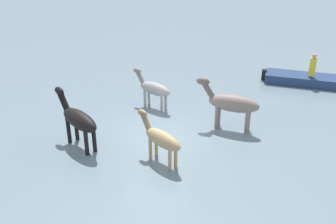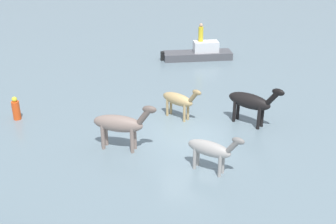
{
  "view_description": "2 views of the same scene",
  "coord_description": "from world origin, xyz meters",
  "px_view_note": "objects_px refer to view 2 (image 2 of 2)",
  "views": [
    {
      "loc": [
        -13.17,
        -2.13,
        7.3
      ],
      "look_at": [
        0.51,
        -0.38,
        0.86
      ],
      "focal_mm": 40.35,
      "sensor_mm": 36.0,
      "label": 1
    },
    {
      "loc": [
        16.1,
        -1.18,
        8.7
      ],
      "look_at": [
        -0.21,
        -0.98,
        1.08
      ],
      "focal_mm": 44.98,
      "sensor_mm": 36.0,
      "label": 2
    }
  ],
  "objects_px": {
    "horse_pinto_flank": "(211,149)",
    "horse_mid_herd": "(179,100)",
    "person_spotter_bow": "(201,33)",
    "boat_tender_starboard": "(199,54)",
    "horse_dark_mare": "(120,124)",
    "horse_dun_straggler": "(251,102)",
    "buoy_channel_marker": "(16,109)"
  },
  "relations": [
    {
      "from": "horse_mid_herd",
      "to": "boat_tender_starboard",
      "type": "xyz_separation_m",
      "value": [
        -9.09,
        1.68,
        -0.62
      ]
    },
    {
      "from": "person_spotter_bow",
      "to": "buoy_channel_marker",
      "type": "distance_m",
      "value": 13.2
    },
    {
      "from": "horse_dark_mare",
      "to": "buoy_channel_marker",
      "type": "xyz_separation_m",
      "value": [
        -2.87,
        -5.16,
        -0.64
      ]
    },
    {
      "from": "horse_pinto_flank",
      "to": "person_spotter_bow",
      "type": "height_order",
      "value": "person_spotter_bow"
    },
    {
      "from": "horse_dun_straggler",
      "to": "buoy_channel_marker",
      "type": "distance_m",
      "value": 10.87
    },
    {
      "from": "horse_dun_straggler",
      "to": "horse_pinto_flank",
      "type": "bearing_deg",
      "value": -80.15
    },
    {
      "from": "boat_tender_starboard",
      "to": "person_spotter_bow",
      "type": "relative_size",
      "value": 4.03
    },
    {
      "from": "horse_pinto_flank",
      "to": "horse_dark_mare",
      "type": "height_order",
      "value": "horse_dark_mare"
    },
    {
      "from": "horse_dun_straggler",
      "to": "person_spotter_bow",
      "type": "relative_size",
      "value": 1.94
    },
    {
      "from": "boat_tender_starboard",
      "to": "buoy_channel_marker",
      "type": "relative_size",
      "value": 4.21
    },
    {
      "from": "horse_dark_mare",
      "to": "horse_dun_straggler",
      "type": "xyz_separation_m",
      "value": [
        -2.18,
        5.67,
        -0.01
      ]
    },
    {
      "from": "horse_pinto_flank",
      "to": "horse_dark_mare",
      "type": "bearing_deg",
      "value": -174.51
    },
    {
      "from": "person_spotter_bow",
      "to": "boat_tender_starboard",
      "type": "bearing_deg",
      "value": -40.66
    },
    {
      "from": "horse_dark_mare",
      "to": "horse_dun_straggler",
      "type": "bearing_deg",
      "value": 36.16
    },
    {
      "from": "horse_mid_herd",
      "to": "person_spotter_bow",
      "type": "height_order",
      "value": "person_spotter_bow"
    },
    {
      "from": "horse_mid_herd",
      "to": "boat_tender_starboard",
      "type": "height_order",
      "value": "horse_mid_herd"
    },
    {
      "from": "horse_pinto_flank",
      "to": "buoy_channel_marker",
      "type": "relative_size",
      "value": 1.8
    },
    {
      "from": "boat_tender_starboard",
      "to": "horse_dun_straggler",
      "type": "bearing_deg",
      "value": -87.35
    },
    {
      "from": "horse_pinto_flank",
      "to": "horse_mid_herd",
      "type": "bearing_deg",
      "value": 134.27
    },
    {
      "from": "horse_mid_herd",
      "to": "horse_pinto_flank",
      "type": "bearing_deg",
      "value": -37.33
    },
    {
      "from": "horse_pinto_flank",
      "to": "horse_mid_herd",
      "type": "height_order",
      "value": "horse_pinto_flank"
    },
    {
      "from": "boat_tender_starboard",
      "to": "buoy_channel_marker",
      "type": "xyz_separation_m",
      "value": [
        9.11,
        -9.29,
        0.2
      ]
    },
    {
      "from": "horse_dun_straggler",
      "to": "horse_mid_herd",
      "type": "bearing_deg",
      "value": -153.18
    },
    {
      "from": "horse_pinto_flank",
      "to": "buoy_channel_marker",
      "type": "bearing_deg",
      "value": -176.13
    },
    {
      "from": "horse_dark_mare",
      "to": "horse_mid_herd",
      "type": "bearing_deg",
      "value": 64.79
    },
    {
      "from": "person_spotter_bow",
      "to": "buoy_channel_marker",
      "type": "xyz_separation_m",
      "value": [
        9.21,
        -9.38,
        -1.22
      ]
    },
    {
      "from": "horse_dark_mare",
      "to": "boat_tender_starboard",
      "type": "bearing_deg",
      "value": 86.13
    },
    {
      "from": "horse_mid_herd",
      "to": "buoy_channel_marker",
      "type": "height_order",
      "value": "horse_mid_herd"
    },
    {
      "from": "horse_dark_mare",
      "to": "buoy_channel_marker",
      "type": "bearing_deg",
      "value": 166.11
    },
    {
      "from": "buoy_channel_marker",
      "to": "person_spotter_bow",
      "type": "bearing_deg",
      "value": 134.48
    },
    {
      "from": "horse_mid_herd",
      "to": "person_spotter_bow",
      "type": "distance_m",
      "value": 9.39
    },
    {
      "from": "horse_mid_herd",
      "to": "buoy_channel_marker",
      "type": "distance_m",
      "value": 7.63
    }
  ]
}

